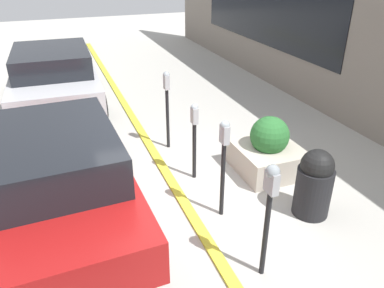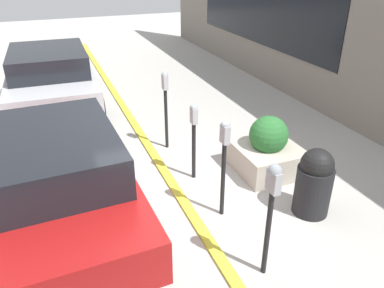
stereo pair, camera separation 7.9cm
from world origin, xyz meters
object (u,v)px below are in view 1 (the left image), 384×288
object	(u,v)px
parking_meter_middle	(194,131)
parked_car_middle	(59,173)
parking_meter_nearest	(270,199)
parking_meter_second	(224,153)
parked_car_rear	(54,76)
trash_bin	(314,183)
parking_meter_fourth	(167,98)
planter_box	(268,151)

from	to	relation	value
parking_meter_middle	parked_car_middle	size ratio (longest dim) A/B	0.32
parking_meter_nearest	parking_meter_middle	bearing A→B (deg)	-0.47
parking_meter_second	parked_car_rear	xyz separation A→B (m)	(5.74, 2.04, -0.28)
parking_meter_middle	trash_bin	world-z (taller)	parking_meter_middle
parking_meter_fourth	parked_car_rear	world-z (taller)	parking_meter_fourth
parking_meter_nearest	parking_meter_second	bearing A→B (deg)	-1.18
parking_meter_fourth	trash_bin	world-z (taller)	parking_meter_fourth
parked_car_rear	parked_car_middle	bearing A→B (deg)	179.66
parked_car_middle	parking_meter_fourth	bearing A→B (deg)	-54.46
parking_meter_nearest	parked_car_middle	bearing A→B (deg)	47.26
parking_meter_middle	parked_car_middle	xyz separation A→B (m)	(-0.36, 2.19, -0.13)
parking_meter_fourth	parked_car_middle	bearing A→B (deg)	127.60
parking_meter_nearest	planter_box	size ratio (longest dim) A/B	1.33
parked_car_rear	planter_box	bearing A→B (deg)	-144.01
parking_meter_second	parked_car_rear	distance (m)	6.09
planter_box	trash_bin	distance (m)	1.33
parked_car_middle	trash_bin	bearing A→B (deg)	-111.26
parking_meter_fourth	parked_car_middle	world-z (taller)	parking_meter_fourth
parking_meter_nearest	trash_bin	world-z (taller)	parking_meter_nearest
parking_meter_second	parking_meter_fourth	distance (m)	2.39
parking_meter_middle	trash_bin	bearing A→B (deg)	-140.82
parked_car_rear	parking_meter_fourth	bearing A→B (deg)	-148.20
parking_meter_second	planter_box	world-z (taller)	parking_meter_second
parking_meter_nearest	parking_meter_second	world-z (taller)	parking_meter_nearest
parking_meter_middle	parking_meter_fourth	distance (m)	1.28
parking_meter_fourth	parked_car_rear	bearing A→B (deg)	30.31
parked_car_middle	parked_car_rear	xyz separation A→B (m)	(4.98, -0.16, -0.01)
parking_meter_fourth	planter_box	xyz separation A→B (m)	(-1.52, -1.39, -0.65)
planter_box	parked_car_rear	bearing A→B (deg)	34.50
trash_bin	parking_meter_second	bearing A→B (deg)	70.56
parking_meter_second	trash_bin	bearing A→B (deg)	-109.44
parked_car_middle	trash_bin	size ratio (longest dim) A/B	4.09
parked_car_rear	trash_bin	world-z (taller)	parked_car_rear
parking_meter_second	planter_box	bearing A→B (deg)	-56.30
parking_meter_second	parked_car_rear	size ratio (longest dim) A/B	0.34
parking_meter_middle	trash_bin	distance (m)	2.06
parked_car_middle	parked_car_rear	distance (m)	4.98
parking_meter_fourth	planter_box	world-z (taller)	parking_meter_fourth
parking_meter_nearest	parking_meter_middle	xyz separation A→B (m)	(2.37, -0.02, -0.20)
parking_meter_middle	parked_car_rear	xyz separation A→B (m)	(4.61, 2.03, -0.14)
parking_meter_middle	trash_bin	xyz separation A→B (m)	(-1.57, -1.28, -0.37)
parking_meter_fourth	parked_car_middle	size ratio (longest dim) A/B	0.36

